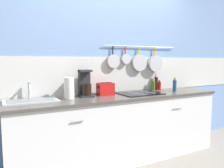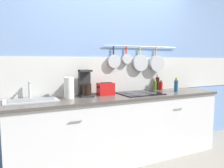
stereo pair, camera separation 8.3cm
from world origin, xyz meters
name	(u,v)px [view 1 (the left image)]	position (x,y,z in m)	size (l,w,h in m)	color
ground_plane	(122,160)	(0.00, 0.00, 0.00)	(12.00, 12.00, 0.00)	gray
wall_back	(111,65)	(0.00, 0.32, 1.27)	(7.20, 0.14, 2.60)	#7293C6
cabinet_base	(122,130)	(0.00, 0.00, 0.42)	(2.84, 0.55, 0.85)	silver
countertop	(122,97)	(0.00, 0.00, 0.87)	(2.88, 0.57, 0.03)	#4C4742
sink_basin	(31,100)	(-1.11, 0.11, 0.90)	(0.58, 0.33, 0.21)	#B7BABF
paper_towel_roll	(69,88)	(-0.68, 0.09, 1.01)	(0.12, 0.12, 0.25)	white
coffee_maker	(85,86)	(-0.45, 0.15, 1.02)	(0.16, 0.18, 0.34)	#262628
toaster	(105,89)	(-0.18, 0.13, 0.97)	(0.23, 0.13, 0.17)	red
cooktop	(139,93)	(0.30, 0.04, 0.89)	(0.57, 0.46, 0.01)	black
bottle_cooking_wine	(154,85)	(0.69, 0.22, 0.96)	(0.05, 0.05, 0.17)	#4C721E
bottle_vinegar	(156,83)	(0.75, 0.24, 0.99)	(0.06, 0.06, 0.24)	#33140F
bottle_dish_soap	(159,85)	(0.82, 0.24, 0.95)	(0.05, 0.05, 0.15)	red
bottle_hot_sauce	(175,85)	(0.89, -0.02, 0.97)	(0.06, 0.06, 0.20)	navy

